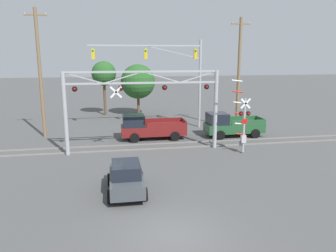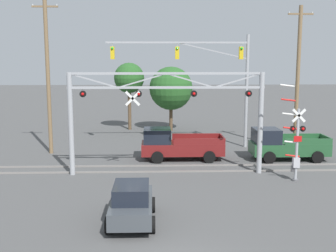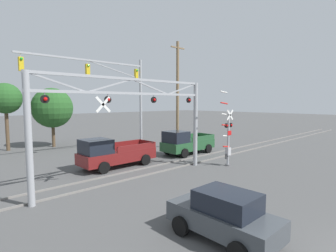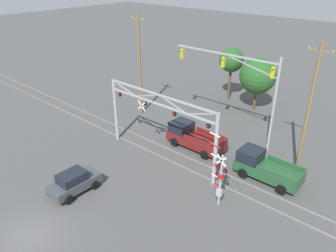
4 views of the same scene
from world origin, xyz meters
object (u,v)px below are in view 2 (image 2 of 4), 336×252
object	(u,v)px
utility_pole_left	(48,75)
pickup_truck_lead	(177,145)
sedan_waiting	(132,203)
background_tree_far_left_verge	(129,78)
pickup_truck_following	(284,145)
crossing_signal_mast	(296,145)
traffic_signal_span	(214,70)
utility_pole_right	(298,78)
crossing_gantry	(166,109)
background_tree_beyond_span	(171,88)

from	to	relation	value
utility_pole_left	pickup_truck_lead	bearing A→B (deg)	-14.19
sedan_waiting	background_tree_far_left_verge	bearing A→B (deg)	93.36
pickup_truck_following	crossing_signal_mast	bearing A→B (deg)	-100.55
traffic_signal_span	pickup_truck_lead	xyz separation A→B (m)	(-3.02, -3.98, -4.90)
traffic_signal_span	pickup_truck_lead	world-z (taller)	traffic_signal_span
utility_pole_left	crossing_signal_mast	bearing A→B (deg)	-26.30
crossing_signal_mast	utility_pole_left	bearing A→B (deg)	153.70
pickup_truck_lead	utility_pole_right	bearing A→B (deg)	14.94
pickup_truck_following	utility_pole_right	xyz separation A→B (m)	(1.64, 2.65, 4.40)
crossing_signal_mast	pickup_truck_following	xyz separation A→B (m)	(0.93, 5.01, -1.03)
crossing_signal_mast	sedan_waiting	world-z (taller)	crossing_signal_mast
pickup_truck_following	crossing_gantry	bearing A→B (deg)	-157.90
pickup_truck_lead	background_tree_beyond_span	world-z (taller)	background_tree_beyond_span
sedan_waiting	background_tree_beyond_span	world-z (taller)	background_tree_beyond_span
background_tree_far_left_verge	pickup_truck_following	bearing A→B (deg)	-49.05
pickup_truck_following	background_tree_beyond_span	world-z (taller)	background_tree_beyond_span
crossing_gantry	utility_pole_right	size ratio (longest dim) A/B	1.09
crossing_gantry	traffic_signal_span	bearing A→B (deg)	62.99
crossing_gantry	crossing_signal_mast	distance (m)	7.56
crossing_signal_mast	background_tree_beyond_span	bearing A→B (deg)	110.07
background_tree_far_left_verge	traffic_signal_span	bearing A→B (deg)	-51.09
pickup_truck_following	utility_pole_left	xyz separation A→B (m)	(-16.24, 2.56, 4.61)
crossing_gantry	utility_pole_right	distance (m)	11.47
pickup_truck_following	background_tree_beyond_span	xyz separation A→B (m)	(-7.14, 12.00, 3.02)
utility_pole_right	background_tree_far_left_verge	bearing A→B (deg)	141.48
crossing_signal_mast	pickup_truck_lead	bearing A→B (deg)	140.00
utility_pole_right	background_tree_beyond_span	xyz separation A→B (m)	(-8.79, 9.35, -1.38)
crossing_signal_mast	sedan_waiting	bearing A→B (deg)	-146.65
pickup_truck_lead	background_tree_far_left_verge	world-z (taller)	background_tree_far_left_verge
crossing_signal_mast	pickup_truck_following	size ratio (longest dim) A/B	1.06
utility_pole_right	background_tree_beyond_span	world-z (taller)	utility_pole_right
sedan_waiting	background_tree_beyond_span	xyz separation A→B (m)	(2.58, 22.79, 3.18)
sedan_waiting	utility_pole_left	xyz separation A→B (m)	(-6.51, 13.35, 4.77)
crossing_signal_mast	sedan_waiting	xyz separation A→B (m)	(-8.79, -5.79, -1.19)
sedan_waiting	background_tree_far_left_verge	distance (m)	23.98
traffic_signal_span	background_tree_beyond_span	xyz separation A→B (m)	(-2.93, 7.73, -1.88)
traffic_signal_span	pickup_truck_following	world-z (taller)	traffic_signal_span
sedan_waiting	pickup_truck_following	bearing A→B (deg)	47.98
utility_pole_left	background_tree_far_left_verge	world-z (taller)	utility_pole_left
pickup_truck_lead	utility_pole_left	world-z (taller)	utility_pole_left
sedan_waiting	utility_pole_left	size ratio (longest dim) A/B	0.35
pickup_truck_following	utility_pole_right	bearing A→B (deg)	58.21
crossing_signal_mast	utility_pole_right	world-z (taller)	utility_pole_right
sedan_waiting	crossing_gantry	bearing A→B (deg)	77.51
utility_pole_left	background_tree_beyond_span	xyz separation A→B (m)	(9.09, 9.44, -1.60)
traffic_signal_span	utility_pole_right	xyz separation A→B (m)	(5.86, -1.61, -0.50)
traffic_signal_span	utility_pole_left	xyz separation A→B (m)	(-12.02, -1.70, -0.29)
utility_pole_right	traffic_signal_span	bearing A→B (deg)	164.62
background_tree_beyond_span	crossing_gantry	bearing A→B (deg)	-93.42
pickup_truck_following	background_tree_far_left_verge	size ratio (longest dim) A/B	0.80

